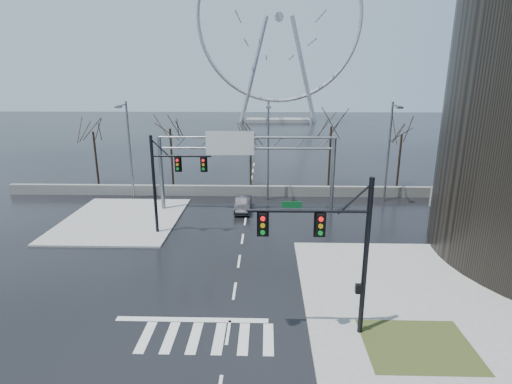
{
  "coord_description": "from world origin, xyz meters",
  "views": [
    {
      "loc": [
        1.84,
        -21.14,
        12.19
      ],
      "look_at": [
        1.08,
        7.46,
        4.0
      ],
      "focal_mm": 28.0,
      "sensor_mm": 36.0,
      "label": 1
    }
  ],
  "objects_px": {
    "sign_gantry": "(242,157)",
    "ferris_wheel": "(279,24)",
    "signal_mast_far": "(168,176)",
    "car": "(243,204)",
    "signal_mast_near": "(337,243)"
  },
  "relations": [
    {
      "from": "sign_gantry",
      "to": "ferris_wheel",
      "type": "distance_m",
      "value": 82.91
    },
    {
      "from": "ferris_wheel",
      "to": "car",
      "type": "height_order",
      "value": "ferris_wheel"
    },
    {
      "from": "ferris_wheel",
      "to": "car",
      "type": "relative_size",
      "value": 12.25
    },
    {
      "from": "ferris_wheel",
      "to": "signal_mast_near",
      "type": "bearing_deg",
      "value": -89.92
    },
    {
      "from": "signal_mast_far",
      "to": "car",
      "type": "relative_size",
      "value": 1.93
    },
    {
      "from": "ferris_wheel",
      "to": "signal_mast_far",
      "type": "bearing_deg",
      "value": -97.2
    },
    {
      "from": "ferris_wheel",
      "to": "sign_gantry",
      "type": "bearing_deg",
      "value": -93.84
    },
    {
      "from": "signal_mast_far",
      "to": "car",
      "type": "bearing_deg",
      "value": 47.07
    },
    {
      "from": "signal_mast_near",
      "to": "car",
      "type": "xyz_separation_m",
      "value": [
        -5.49,
        18.93,
        -4.19
      ]
    },
    {
      "from": "signal_mast_near",
      "to": "ferris_wheel",
      "type": "relative_size",
      "value": 0.16
    },
    {
      "from": "sign_gantry",
      "to": "car",
      "type": "height_order",
      "value": "sign_gantry"
    },
    {
      "from": "car",
      "to": "signal_mast_near",
      "type": "bearing_deg",
      "value": -73.5
    },
    {
      "from": "signal_mast_near",
      "to": "ferris_wheel",
      "type": "distance_m",
      "value": 101.29
    },
    {
      "from": "signal_mast_far",
      "to": "car",
      "type": "distance_m",
      "value": 9.1
    },
    {
      "from": "signal_mast_far",
      "to": "ferris_wheel",
      "type": "height_order",
      "value": "ferris_wheel"
    }
  ]
}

